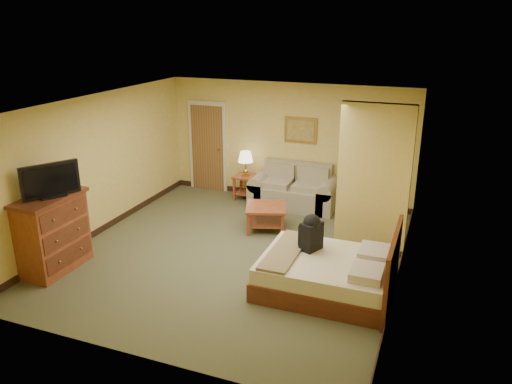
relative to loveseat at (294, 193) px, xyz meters
The scene contains 17 objects.
floor 2.61m from the loveseat, 96.18° to the right, with size 6.00×6.00×0.00m, color #515335.
ceiling 3.46m from the loveseat, 96.18° to the right, with size 6.00×6.00×0.00m, color white.
back_wall 1.12m from the loveseat, 123.34° to the left, with size 5.50×0.02×2.60m, color #DBC15D.
left_wall 4.10m from the loveseat, 139.62° to the right, with size 0.02×6.00×2.60m, color #DBC15D.
right_wall 3.71m from the loveseat, 46.19° to the right, with size 0.02×6.00×2.60m, color #DBC15D.
partition 2.69m from the loveseat, 41.43° to the right, with size 1.20×0.15×2.60m, color #DBC15D.
door 2.38m from the loveseat, behind, with size 0.94×0.16×2.10m.
baseboard 0.55m from the loveseat, 123.97° to the left, with size 5.50×0.02×0.12m, color black.
loveseat is the anchor object (origin of this frame).
side_table 1.15m from the loveseat, behind, with size 0.50×0.50×0.55m.
table_lamp 1.33m from the loveseat, behind, with size 0.34×0.34×0.55m.
coffee_table 1.41m from the loveseat, 95.43° to the right, with size 0.95×0.95×0.48m.
wall_picture 1.36m from the loveseat, 90.00° to the left, with size 0.72×0.04×0.56m.
dresser 4.98m from the loveseat, 123.64° to the right, with size 0.62×1.18×1.26m.
tv 5.06m from the loveseat, 122.67° to the right, with size 0.50×0.79×0.54m.
bed 3.58m from the loveseat, 64.43° to the right, with size 1.95×1.63×1.05m.
backpack 3.26m from the loveseat, 68.49° to the right, with size 0.33×0.39×0.57m.
Camera 1 is at (3.16, -7.20, 3.88)m, focal length 35.00 mm.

